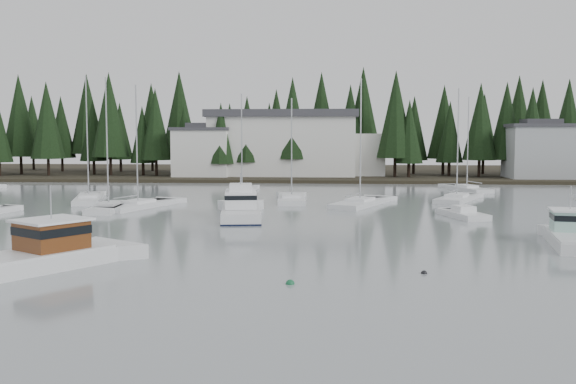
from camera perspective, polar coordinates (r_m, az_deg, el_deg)
name	(u,v)px	position (r m, az deg, el deg)	size (l,w,h in m)	color
ground	(248,308)	(26.71, -3.59, -10.23)	(260.00, 260.00, 0.00)	gray
far_shore_land	(315,173)	(122.79, 2.40, 1.67)	(240.00, 54.00, 1.00)	black
conifer_treeline	(313,177)	(111.82, 2.24, 1.35)	(200.00, 22.00, 20.00)	black
house_west	(203,151)	(106.75, -7.59, 3.64)	(9.54, 7.42, 8.75)	silver
house_east_a	(540,150)	(108.57, 21.51, 3.49)	(10.60, 8.48, 9.25)	#999EA0
harbor_inn	(295,144)	(108.08, 0.62, 4.29)	(29.50, 11.50, 10.90)	silver
lobster_boat_brown	(25,260)	(36.28, -22.34, -5.62)	(8.35, 10.31, 5.00)	silver
cabin_cruiser_center	(241,210)	(55.64, -4.22, -1.59)	(4.71, 10.78, 4.48)	silver
lobster_boat_teal	(572,238)	(45.23, 23.96, -3.72)	(4.03, 8.06, 4.28)	silver
sailboat_3	(467,190)	(86.39, 15.60, 0.16)	(5.00, 9.95, 12.64)	silver
sailboat_4	(457,200)	(72.21, 14.75, -0.73)	(6.34, 9.43, 12.72)	silver
sailboat_5	(292,201)	(69.51, 0.32, -0.79)	(3.52, 9.67, 11.66)	silver
sailboat_6	(89,200)	(73.08, -17.28, -0.72)	(5.76, 11.20, 14.03)	silver
sailboat_8	(242,191)	(81.75, -4.11, 0.08)	(3.03, 8.31, 12.93)	silver
sailboat_10	(138,207)	(65.02, -13.19, -1.31)	(5.79, 10.18, 12.58)	silver
sailboat_11	(360,205)	(65.84, 6.42, -1.13)	(6.71, 10.53, 13.43)	silver
sailboat_12	(109,210)	(63.27, -15.66, -1.51)	(3.09, 8.45, 13.11)	silver
runabout_1	(463,216)	(57.73, 15.33, -2.06)	(3.72, 6.23, 1.42)	silver
mooring_buoy_green	(290,284)	(30.77, 0.19, -8.18)	(0.43, 0.43, 0.43)	#145933
mooring_buoy_dark	(424,273)	(33.79, 12.00, -7.10)	(0.33, 0.33, 0.33)	black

